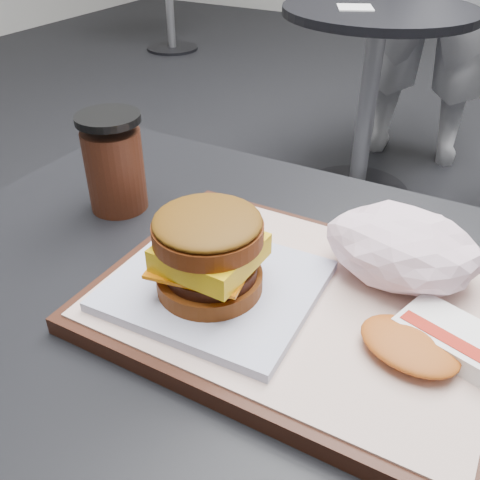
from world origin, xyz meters
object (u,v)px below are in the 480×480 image
at_px(breakfast_sandwich, 211,261).
at_px(serving_tray, 297,304).
at_px(coffee_cup, 115,166).
at_px(neighbor_table, 373,63).
at_px(customer_table, 244,411).
at_px(hash_brown, 433,341).
at_px(crumpled_wrapper, 403,248).

bearing_deg(breakfast_sandwich, serving_tray, 26.42).
distance_m(coffee_cup, neighbor_table, 1.60).
height_order(customer_table, hash_brown, hash_brown).
relative_size(breakfast_sandwich, crumpled_wrapper, 1.31).
height_order(hash_brown, crumpled_wrapper, crumpled_wrapper).
bearing_deg(customer_table, crumpled_wrapper, 31.15).
bearing_deg(customer_table, neighbor_table, 101.98).
height_order(breakfast_sandwich, coffee_cup, coffee_cup).
relative_size(serving_tray, hash_brown, 2.91).
bearing_deg(crumpled_wrapper, serving_tray, -133.18).
height_order(customer_table, coffee_cup, coffee_cup).
bearing_deg(coffee_cup, neighbor_table, 94.53).
distance_m(serving_tray, hash_brown, 0.13).
bearing_deg(serving_tray, coffee_cup, 165.02).
relative_size(customer_table, crumpled_wrapper, 5.35).
height_order(breakfast_sandwich, neighbor_table, breakfast_sandwich).
relative_size(customer_table, neighbor_table, 1.07).
relative_size(customer_table, serving_tray, 2.11).
bearing_deg(coffee_cup, crumpled_wrapper, 0.61).
bearing_deg(coffee_cup, customer_table, -18.79).
xyz_separation_m(serving_tray, coffee_cup, (-0.28, 0.08, 0.05)).
bearing_deg(customer_table, hash_brown, -2.83).
bearing_deg(hash_brown, neighbor_table, 107.90).
bearing_deg(hash_brown, customer_table, 177.17).
bearing_deg(coffee_cup, breakfast_sandwich, -28.27).
xyz_separation_m(breakfast_sandwich, neighbor_table, (-0.33, 1.69, -0.28)).
xyz_separation_m(crumpled_wrapper, coffee_cup, (-0.36, -0.00, 0.00)).
height_order(customer_table, neighbor_table, customer_table).
bearing_deg(crumpled_wrapper, customer_table, -148.85).
relative_size(serving_tray, coffee_cup, 3.06).
height_order(serving_tray, coffee_cup, coffee_cup).
height_order(customer_table, serving_tray, serving_tray).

